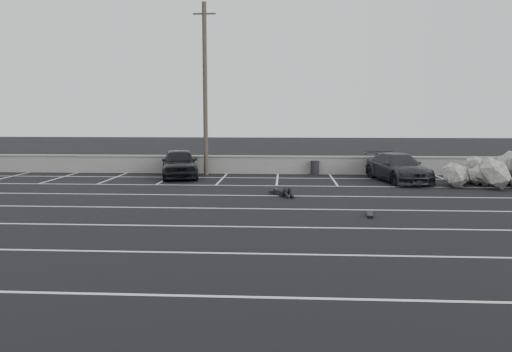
# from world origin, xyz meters

# --- Properties ---
(ground) EXTENTS (120.00, 120.00, 0.00)m
(ground) POSITION_xyz_m (0.00, 0.00, 0.00)
(ground) COLOR black
(ground) RESTS_ON ground
(seawall) EXTENTS (50.00, 0.45, 1.06)m
(seawall) POSITION_xyz_m (0.00, 14.00, 0.55)
(seawall) COLOR gray
(seawall) RESTS_ON ground
(stall_lines) EXTENTS (36.00, 20.05, 0.01)m
(stall_lines) POSITION_xyz_m (-0.08, 4.41, 0.00)
(stall_lines) COLOR silver
(stall_lines) RESTS_ON ground
(car_left) EXTENTS (2.92, 5.00, 1.60)m
(car_left) POSITION_xyz_m (-4.44, 12.00, 0.80)
(car_left) COLOR black
(car_left) RESTS_ON ground
(car_right) EXTENTS (3.14, 5.36, 1.46)m
(car_right) POSITION_xyz_m (7.28, 10.98, 0.73)
(car_right) COLOR #232228
(car_right) RESTS_ON ground
(utility_pole) EXTENTS (1.29, 0.26, 9.68)m
(utility_pole) POSITION_xyz_m (-3.14, 13.20, 4.90)
(utility_pole) COLOR #4C4238
(utility_pole) RESTS_ON ground
(trash_bin) EXTENTS (0.57, 0.57, 0.82)m
(trash_bin) POSITION_xyz_m (3.14, 13.60, 0.41)
(trash_bin) COLOR black
(trash_bin) RESTS_ON ground
(riprap_pile) EXTENTS (5.40, 4.09, 1.39)m
(riprap_pile) POSITION_xyz_m (11.64, 9.63, 0.57)
(riprap_pile) COLOR #ADA9A2
(riprap_pile) RESTS_ON ground
(person) EXTENTS (2.41, 2.78, 0.43)m
(person) POSITION_xyz_m (1.22, 6.31, 0.22)
(person) COLOR black
(person) RESTS_ON ground
(skateboard) EXTENTS (0.28, 0.73, 0.09)m
(skateboard) POSITION_xyz_m (4.34, 1.83, 0.07)
(skateboard) COLOR black
(skateboard) RESTS_ON ground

